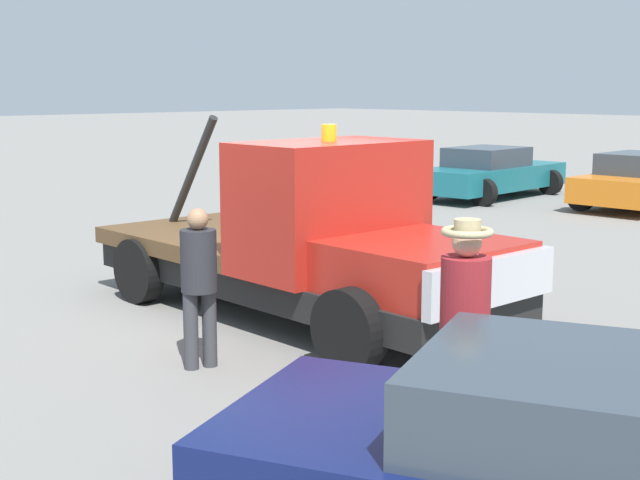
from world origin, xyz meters
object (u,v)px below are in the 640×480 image
at_px(tow_truck, 313,246).
at_px(parked_car_teal, 490,173).
at_px(person_at_hood, 199,277).
at_px(person_near_truck, 465,314).

bearing_deg(tow_truck, parked_car_teal, 117.77).
relative_size(person_at_hood, parked_car_teal, 0.34).
bearing_deg(person_at_hood, tow_truck, -60.81).
relative_size(person_near_truck, parked_car_teal, 0.38).
xyz_separation_m(person_at_hood, parked_car_teal, (-6.60, 14.14, -0.32)).
distance_m(tow_truck, person_near_truck, 4.07).
xyz_separation_m(person_near_truck, person_at_hood, (-3.14, -0.33, -0.13)).
relative_size(tow_truck, person_near_truck, 3.33).
height_order(person_near_truck, parked_car_teal, person_near_truck).
distance_m(tow_truck, parked_car_teal, 13.48).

